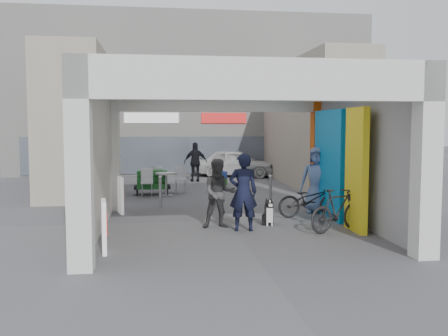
{
  "coord_description": "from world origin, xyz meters",
  "views": [
    {
      "loc": [
        -1.74,
        -12.28,
        2.36
      ],
      "look_at": [
        0.04,
        1.0,
        1.26
      ],
      "focal_mm": 40.0,
      "sensor_mm": 36.0,
      "label": 1
    }
  ],
  "objects": [
    {
      "name": "bollard_center",
      "position": [
        -0.02,
        2.26,
        0.46
      ],
      "size": [
        0.09,
        0.09,
        0.93
      ],
      "primitive_type": "cylinder",
      "color": "#93979B",
      "rests_on": "ground"
    },
    {
      "name": "produce_stand",
      "position": [
        -1.93,
        5.28,
        0.33
      ],
      "size": [
        1.26,
        0.68,
        0.83
      ],
      "rotation": [
        0.0,
        0.0,
        -0.37
      ],
      "color": "black",
      "rests_on": "ground"
    },
    {
      "name": "man_elderly",
      "position": [
        2.6,
        0.9,
        0.91
      ],
      "size": [
        1.05,
        0.89,
        1.82
      ],
      "primitive_type": "imported",
      "rotation": [
        0.0,
        0.0,
        -0.42
      ],
      "color": "#536EA1",
      "rests_on": "ground"
    },
    {
      "name": "plaza_bldg_left",
      "position": [
        -4.5,
        7.5,
        2.5
      ],
      "size": [
        2.0,
        9.0,
        5.0
      ],
      "primitive_type": "cube",
      "color": "#A09685",
      "rests_on": "ground"
    },
    {
      "name": "man_with_dog",
      "position": [
        0.18,
        -1.22,
        0.89
      ],
      "size": [
        0.67,
        0.47,
        1.77
      ],
      "primitive_type": "imported",
      "rotation": [
        0.0,
        0.0,
        3.08
      ],
      "color": "black",
      "rests_on": "ground"
    },
    {
      "name": "advert_board_near",
      "position": [
        -2.75,
        -2.86,
        0.51
      ],
      "size": [
        0.16,
        0.56,
        1.0
      ],
      "rotation": [
        0.0,
        0.0,
        0.12
      ],
      "color": "white",
      "rests_on": "ground"
    },
    {
      "name": "arcade_canopy",
      "position": [
        0.54,
        -0.82,
        2.3
      ],
      "size": [
        6.4,
        6.45,
        6.4
      ],
      "color": "silver",
      "rests_on": "ground"
    },
    {
      "name": "bicycle_front",
      "position": [
        2.21,
        0.27,
        0.45
      ],
      "size": [
        1.78,
        0.77,
        0.91
      ],
      "primitive_type": "imported",
      "rotation": [
        0.0,
        0.0,
        1.67
      ],
      "color": "black",
      "rests_on": "ground"
    },
    {
      "name": "ground",
      "position": [
        0.0,
        0.0,
        0.0
      ],
      "size": [
        90.0,
        90.0,
        0.0
      ],
      "primitive_type": "plane",
      "color": "#55565A",
      "rests_on": "ground"
    },
    {
      "name": "bollard_left",
      "position": [
        -1.67,
        2.3,
        0.46
      ],
      "size": [
        0.09,
        0.09,
        0.92
      ],
      "primitive_type": "cylinder",
      "color": "#93979B",
      "rests_on": "ground"
    },
    {
      "name": "bollard_right",
      "position": [
        1.61,
        2.22,
        0.45
      ],
      "size": [
        0.09,
        0.09,
        0.91
      ],
      "primitive_type": "cylinder",
      "color": "#93979B",
      "rests_on": "ground"
    },
    {
      "name": "bicycle_rear",
      "position": [
        2.29,
        -1.59,
        0.49
      ],
      "size": [
        1.67,
        1.11,
        0.98
      ],
      "primitive_type": "imported",
      "rotation": [
        0.0,
        0.0,
        2.01
      ],
      "color": "black",
      "rests_on": "ground"
    },
    {
      "name": "cafe_set",
      "position": [
        -1.59,
        5.2,
        0.34
      ],
      "size": [
        1.59,
        1.28,
        0.96
      ],
      "rotation": [
        0.0,
        0.0,
        0.08
      ],
      "color": "#B0B0B5",
      "rests_on": "ground"
    },
    {
      "name": "man_crates",
      "position": [
        -0.11,
        9.19,
        0.85
      ],
      "size": [
        1.01,
        0.46,
        1.7
      ],
      "primitive_type": "imported",
      "rotation": [
        0.0,
        0.0,
        3.18
      ],
      "color": "black",
      "rests_on": "ground"
    },
    {
      "name": "advert_board_far",
      "position": [
        -2.75,
        1.46,
        0.51
      ],
      "size": [
        0.21,
        0.55,
        1.0
      ],
      "rotation": [
        0.0,
        0.0,
        0.24
      ],
      "color": "white",
      "rests_on": "ground"
    },
    {
      "name": "crate_stack",
      "position": [
        0.8,
        7.79,
        0.28
      ],
      "size": [
        0.55,
        0.5,
        0.56
      ],
      "rotation": [
        0.0,
        0.0,
        0.4
      ],
      "color": "#1A5C25",
      "rests_on": "ground"
    },
    {
      "name": "man_back_turned",
      "position": [
        -0.32,
        -0.81,
        0.81
      ],
      "size": [
        0.79,
        0.62,
        1.62
      ],
      "primitive_type": "imported",
      "rotation": [
        0.0,
        0.0,
        0.01
      ],
      "color": "#3D3C3F",
      "rests_on": "ground"
    },
    {
      "name": "far_building",
      "position": [
        -0.0,
        13.99,
        3.99
      ],
      "size": [
        18.0,
        4.08,
        8.0
      ],
      "color": "silver",
      "rests_on": "ground"
    },
    {
      "name": "border_collie",
      "position": [
        0.9,
        -0.66,
        0.26
      ],
      "size": [
        0.25,
        0.48,
        0.67
      ],
      "rotation": [
        0.0,
        0.0,
        -0.35
      ],
      "color": "black",
      "rests_on": "ground"
    },
    {
      "name": "white_van",
      "position": [
        1.97,
        11.13,
        0.65
      ],
      "size": [
        4.1,
        2.65,
        1.3
      ],
      "primitive_type": "imported",
      "rotation": [
        0.0,
        0.0,
        1.25
      ],
      "color": "silver",
      "rests_on": "ground"
    },
    {
      "name": "plaza_bldg_right",
      "position": [
        4.5,
        7.5,
        2.5
      ],
      "size": [
        2.0,
        9.0,
        5.0
      ],
      "primitive_type": "cube",
      "color": "#A09685",
      "rests_on": "ground"
    }
  ]
}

